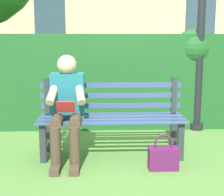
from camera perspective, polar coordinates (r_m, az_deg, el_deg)
The scene contains 5 objects.
ground at distance 3.99m, azimuth -0.06°, elevation -9.94°, with size 60.00×60.00×0.00m, color #517F38.
park_bench at distance 3.93m, azimuth -0.10°, elevation -3.18°, with size 1.72×0.52×0.92m.
person_seated at distance 3.73m, azimuth -7.83°, elevation -1.25°, with size 0.44×0.73×1.20m.
hedge_backdrop at distance 5.18m, azimuth -1.88°, elevation 3.40°, with size 4.77×0.71×1.52m.
handbag at distance 3.60m, azimuth 8.87°, elevation -10.15°, with size 0.31×0.15×0.39m.
Camera 1 is at (0.14, 3.74, 1.39)m, focal length 52.72 mm.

